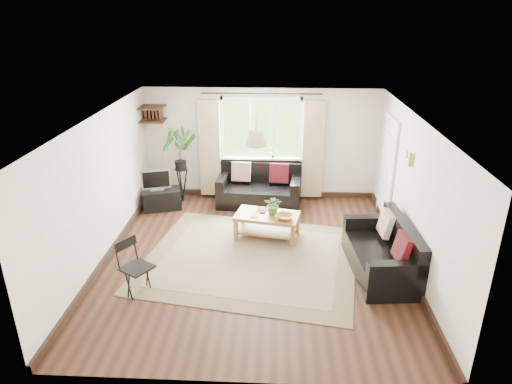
{
  "coord_description": "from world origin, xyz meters",
  "views": [
    {
      "loc": [
        0.35,
        -6.71,
        3.98
      ],
      "look_at": [
        0.0,
        0.4,
        1.05
      ],
      "focal_mm": 32.0,
      "sensor_mm": 36.0,
      "label": 1
    }
  ],
  "objects_px": {
    "sofa_back": "(259,187)",
    "sofa_right": "(381,250)",
    "palm_stand": "(181,166)",
    "folding_chair": "(137,269)",
    "coffee_table": "(267,226)",
    "tv_stand": "(162,199)"
  },
  "relations": [
    {
      "from": "coffee_table",
      "to": "folding_chair",
      "type": "relative_size",
      "value": 1.36
    },
    {
      "from": "sofa_right",
      "to": "coffee_table",
      "type": "distance_m",
      "value": 2.13
    },
    {
      "from": "sofa_back",
      "to": "tv_stand",
      "type": "distance_m",
      "value": 2.06
    },
    {
      "from": "sofa_right",
      "to": "coffee_table",
      "type": "bearing_deg",
      "value": -125.49
    },
    {
      "from": "sofa_back",
      "to": "sofa_right",
      "type": "height_order",
      "value": "sofa_back"
    },
    {
      "from": "sofa_back",
      "to": "folding_chair",
      "type": "distance_m",
      "value": 3.73
    },
    {
      "from": "palm_stand",
      "to": "tv_stand",
      "type": "bearing_deg",
      "value": -129.34
    },
    {
      "from": "coffee_table",
      "to": "palm_stand",
      "type": "relative_size",
      "value": 0.71
    },
    {
      "from": "sofa_back",
      "to": "tv_stand",
      "type": "relative_size",
      "value": 2.22
    },
    {
      "from": "sofa_right",
      "to": "coffee_table",
      "type": "height_order",
      "value": "sofa_right"
    },
    {
      "from": "palm_stand",
      "to": "folding_chair",
      "type": "distance_m",
      "value": 3.49
    },
    {
      "from": "sofa_back",
      "to": "tv_stand",
      "type": "bearing_deg",
      "value": -167.33
    },
    {
      "from": "sofa_right",
      "to": "tv_stand",
      "type": "xyz_separation_m",
      "value": [
        -4.06,
        2.27,
        -0.19
      ]
    },
    {
      "from": "sofa_back",
      "to": "coffee_table",
      "type": "bearing_deg",
      "value": -77.74
    },
    {
      "from": "palm_stand",
      "to": "folding_chair",
      "type": "relative_size",
      "value": 1.92
    },
    {
      "from": "coffee_table",
      "to": "tv_stand",
      "type": "height_order",
      "value": "coffee_table"
    },
    {
      "from": "palm_stand",
      "to": "coffee_table",
      "type": "bearing_deg",
      "value": -40.47
    },
    {
      "from": "folding_chair",
      "to": "palm_stand",
      "type": "bearing_deg",
      "value": 33.16
    },
    {
      "from": "coffee_table",
      "to": "palm_stand",
      "type": "bearing_deg",
      "value": 139.53
    },
    {
      "from": "sofa_back",
      "to": "folding_chair",
      "type": "xyz_separation_m",
      "value": [
        -1.64,
        -3.35,
        0.01
      ]
    },
    {
      "from": "sofa_right",
      "to": "tv_stand",
      "type": "distance_m",
      "value": 4.66
    },
    {
      "from": "sofa_back",
      "to": "folding_chair",
      "type": "height_order",
      "value": "folding_chair"
    }
  ]
}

